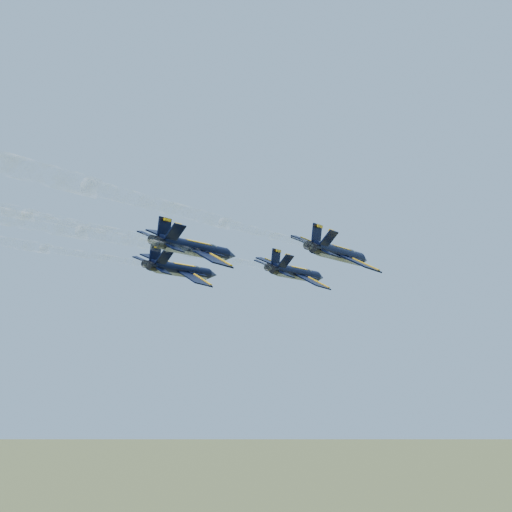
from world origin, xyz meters
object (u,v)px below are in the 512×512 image
Objects in this scene: jet_lead at (297,273)px; jet_right at (339,254)px; jet_left at (182,270)px; jet_slot at (196,249)px.

jet_right is (12.50, -9.89, 0.00)m from jet_lead.
jet_left is (-11.18, -11.64, 0.00)m from jet_lead.
jet_right is 17.22m from jet_slot.
jet_lead is 15.94m from jet_right.
jet_right is at bearing -0.36° from jet_left.
jet_left is 1.00× the size of jet_right.
jet_lead is at bearing 137.07° from jet_right.
jet_left and jet_slot have the same top height.
jet_left is 23.74m from jet_right.
jet_lead is at bearing 87.55° from jet_slot.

